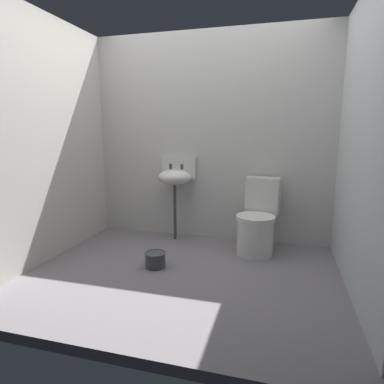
{
  "coord_description": "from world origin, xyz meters",
  "views": [
    {
      "loc": [
        0.83,
        -2.76,
        1.29
      ],
      "look_at": [
        0.0,
        0.26,
        0.7
      ],
      "focal_mm": 30.73,
      "sensor_mm": 36.0,
      "label": 1
    }
  ],
  "objects": [
    {
      "name": "wall_right",
      "position": [
        1.44,
        0.1,
        1.2
      ],
      "size": [
        0.1,
        2.25,
        2.39
      ],
      "primitive_type": "cube",
      "color": "#B8BDBE",
      "rests_on": "ground"
    },
    {
      "name": "wall_back",
      "position": [
        0.0,
        1.07,
        1.2
      ],
      "size": [
        3.19,
        0.1,
        2.39
      ],
      "primitive_type": "cube",
      "color": "beige",
      "rests_on": "ground"
    },
    {
      "name": "bucket",
      "position": [
        -0.29,
        0.0,
        0.08
      ],
      "size": [
        0.21,
        0.21,
        0.15
      ],
      "color": "#3F4142",
      "rests_on": "ground"
    },
    {
      "name": "wall_left",
      "position": [
        -1.44,
        0.1,
        1.2
      ],
      "size": [
        0.1,
        2.25,
        2.39
      ],
      "primitive_type": "cube",
      "color": "beige",
      "rests_on": "ground"
    },
    {
      "name": "toilet_near_wall",
      "position": [
        0.61,
        0.67,
        0.32
      ],
      "size": [
        0.47,
        0.65,
        0.78
      ],
      "rotation": [
        0.0,
        0.0,
        2.97
      ],
      "color": "silver",
      "rests_on": "ground"
    },
    {
      "name": "ground_plane",
      "position": [
        0.0,
        0.0,
        -0.04
      ],
      "size": [
        3.19,
        2.45,
        0.08
      ],
      "primitive_type": "cube",
      "color": "slate"
    },
    {
      "name": "sink",
      "position": [
        -0.37,
        0.86,
        0.75
      ],
      "size": [
        0.42,
        0.34,
        0.99
      ],
      "color": "#3F4142",
      "rests_on": "ground"
    }
  ]
}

